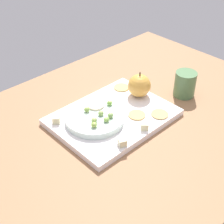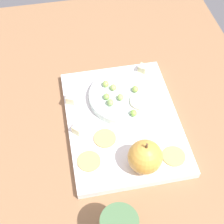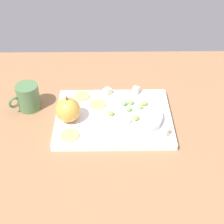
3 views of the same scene
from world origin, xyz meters
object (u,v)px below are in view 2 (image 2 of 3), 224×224
Objects in this scene: grape_3 at (113,87)px; grape_4 at (135,89)px; grape_5 at (107,97)px; grape_6 at (120,97)px; cracker_1 at (89,161)px; apple_whole at (145,157)px; cracker_2 at (105,138)px; cheese_cube_2 at (71,99)px; grape_1 at (106,84)px; serving_dish at (124,97)px; platter at (123,121)px; grape_2 at (112,102)px; grape_0 at (134,113)px; apple_slice_0 at (140,102)px; cheese_cube_0 at (143,69)px; cracker_0 at (174,156)px; cheese_cube_1 at (78,129)px.

grape_3 is 5.65cm from grape_4.
grape_6 is (-0.89, -3.39, 0.03)cm from grape_5.
apple_whole is at bearing -105.76° from cracker_1.
grape_5 and grape_6 have the same top height.
cracker_1 is 1.00× the size of cracker_2.
grape_1 is at bearing -78.50° from cheese_cube_2.
serving_dish is 20.23cm from apple_whole.
grape_2 reaches higher than platter.
apple_slice_0 is at bearing -35.97° from grape_0.
grape_0 is at bearing -61.87° from cracker_2.
grape_3 is at bearing 45.66° from apple_slice_0.
grape_5 is (-2.72, 2.28, -0.00)cm from grape_3.
grape_5 reaches higher than cheese_cube_0.
grape_0 is 1.00× the size of grape_2.
cheese_cube_0 and cheese_cube_2 have the same top height.
cracker_2 is (8.80, 7.31, -3.63)cm from apple_whole.
cheese_cube_2 is 0.41× the size of cracker_0.
grape_2 is 1.00× the size of grape_4.
grape_4 is at bearing -62.15° from cheese_cube_1.
grape_6 is at bearing -104.61° from cheese_cube_2.
cracker_1 is at bearing 127.63° from grape_0.
apple_whole is 18.09cm from cheese_cube_1.
grape_5 is at bearing 97.60° from grape_4.
cheese_cube_2 is at bearing 32.46° from apple_whole.
platter is 7.38cm from grape_5.
grape_0 is (1.02, -13.82, 1.69)cm from cheese_cube_1.
cracker_2 is at bearing 160.78° from grape_3.
serving_dish is 11.51cm from cheese_cube_0.
grape_1 is 1.00× the size of grape_5.
cracker_0 is at bearing -134.50° from cheese_cube_2.
apple_slice_0 is (-0.72, -7.13, -0.51)cm from grape_2.
cracker_2 is 11.58cm from grape_6.
platter is 20.45× the size of grape_1.
cracker_0 is at bearing -153.25° from grape_6.
grape_2 is 1.00× the size of grape_3.
cheese_cube_1 is at bearing 8.77° from cracker_1.
serving_dish is 10.05× the size of grape_6.
cheese_cube_1 is 0.41× the size of cracker_0.
grape_6 reaches higher than cheese_cube_0.
grape_0 is at bearing -121.26° from cheese_cube_2.
grape_0 is 1.00× the size of grape_6.
cheese_cube_1 is 17.02cm from apple_slice_0.
cracker_1 is (-25.54, 18.91, -0.88)cm from cheese_cube_0.
serving_dish is at bearing -13.55° from platter.
apple_whole is 17.72cm from grape_2.
grape_5 is at bearing -48.27° from cheese_cube_1.
serving_dish is 3.56cm from grape_3.
cheese_cube_1 is at bearing 61.86° from cracker_0.
grape_3 is at bearing 6.86° from apple_whole.
grape_2 is at bearing -157.49° from grape_5.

